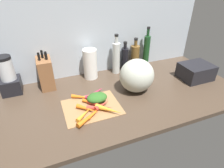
# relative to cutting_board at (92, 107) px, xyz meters

# --- Properties ---
(ground_plane) EXTENTS (1.70, 0.80, 0.03)m
(ground_plane) POSITION_rel_cutting_board_xyz_m (0.22, 0.08, -0.02)
(ground_plane) COLOR #47382B
(wall_back) EXTENTS (1.70, 0.03, 0.60)m
(wall_back) POSITION_rel_cutting_board_xyz_m (0.22, 0.46, 0.30)
(wall_back) COLOR #ADB7C1
(wall_back) RESTS_ON ground_plane
(cutting_board) EXTENTS (0.34, 0.27, 0.01)m
(cutting_board) POSITION_rel_cutting_board_xyz_m (0.00, 0.00, 0.00)
(cutting_board) COLOR #997047
(cutting_board) RESTS_ON ground_plane
(carrot_0) EXTENTS (0.11, 0.07, 0.03)m
(carrot_0) POSITION_rel_cutting_board_xyz_m (0.06, -0.03, 0.02)
(carrot_0) COLOR red
(carrot_0) RESTS_ON cutting_board
(carrot_1) EXTENTS (0.12, 0.10, 0.03)m
(carrot_1) POSITION_rel_cutting_board_xyz_m (-0.06, -0.07, 0.02)
(carrot_1) COLOR orange
(carrot_1) RESTS_ON cutting_board
(carrot_2) EXTENTS (0.15, 0.09, 0.02)m
(carrot_2) POSITION_rel_cutting_board_xyz_m (0.05, 0.06, 0.02)
(carrot_2) COLOR #B2264C
(carrot_2) RESTS_ON cutting_board
(carrot_3) EXTENTS (0.16, 0.11, 0.03)m
(carrot_3) POSITION_rel_cutting_board_xyz_m (-0.05, -0.11, 0.02)
(carrot_3) COLOR orange
(carrot_3) RESTS_ON cutting_board
(carrot_4) EXTENTS (0.12, 0.12, 0.03)m
(carrot_4) POSITION_rel_cutting_board_xyz_m (-0.03, -0.03, 0.02)
(carrot_4) COLOR orange
(carrot_4) RESTS_ON cutting_board
(carrot_5) EXTENTS (0.12, 0.10, 0.03)m
(carrot_5) POSITION_rel_cutting_board_xyz_m (0.04, 0.10, 0.02)
(carrot_5) COLOR #B2264C
(carrot_5) RESTS_ON cutting_board
(carrot_6) EXTENTS (0.12, 0.13, 0.03)m
(carrot_6) POSITION_rel_cutting_board_xyz_m (0.04, -0.02, 0.02)
(carrot_6) COLOR red
(carrot_6) RESTS_ON cutting_board
(carrot_7) EXTENTS (0.10, 0.09, 0.02)m
(carrot_7) POSITION_rel_cutting_board_xyz_m (-0.01, -0.08, 0.02)
(carrot_7) COLOR orange
(carrot_7) RESTS_ON cutting_board
(carrot_8) EXTENTS (0.11, 0.11, 0.02)m
(carrot_8) POSITION_rel_cutting_board_xyz_m (0.01, 0.02, 0.01)
(carrot_8) COLOR orange
(carrot_8) RESTS_ON cutting_board
(carrot_9) EXTENTS (0.14, 0.10, 0.03)m
(carrot_9) POSITION_rel_cutting_board_xyz_m (0.06, 0.12, 0.02)
(carrot_9) COLOR #B2264C
(carrot_9) RESTS_ON cutting_board
(carrot_10) EXTENTS (0.15, 0.08, 0.03)m
(carrot_10) POSITION_rel_cutting_board_xyz_m (0.04, -0.05, 0.02)
(carrot_10) COLOR red
(carrot_10) RESTS_ON cutting_board
(carrot_11) EXTENTS (0.15, 0.10, 0.02)m
(carrot_11) POSITION_rel_cutting_board_xyz_m (-0.03, 0.10, 0.02)
(carrot_11) COLOR orange
(carrot_11) RESTS_ON cutting_board
(carrot_12) EXTENTS (0.14, 0.14, 0.03)m
(carrot_12) POSITION_rel_cutting_board_xyz_m (0.08, -0.09, 0.02)
(carrot_12) COLOR orange
(carrot_12) RESTS_ON cutting_board
(carrot_greens_pile) EXTENTS (0.13, 0.10, 0.06)m
(carrot_greens_pile) POSITION_rel_cutting_board_xyz_m (0.05, 0.04, 0.03)
(carrot_greens_pile) COLOR #2D6023
(carrot_greens_pile) RESTS_ON cutting_board
(winter_squash) EXTENTS (0.24, 0.22, 0.23)m
(winter_squash) POSITION_rel_cutting_board_xyz_m (0.35, 0.08, 0.11)
(winter_squash) COLOR #B2B7A8
(winter_squash) RESTS_ON ground_plane
(knife_block) EXTENTS (0.10, 0.16, 0.27)m
(knife_block) POSITION_rel_cutting_board_xyz_m (-0.23, 0.36, 0.11)
(knife_block) COLOR brown
(knife_block) RESTS_ON ground_plane
(blender_appliance) EXTENTS (0.13, 0.13, 0.27)m
(blender_appliance) POSITION_rel_cutting_board_xyz_m (-0.46, 0.37, 0.11)
(blender_appliance) COLOR black
(blender_appliance) RESTS_ON ground_plane
(paper_towel_roll) EXTENTS (0.11, 0.11, 0.23)m
(paper_towel_roll) POSITION_rel_cutting_board_xyz_m (0.10, 0.37, 0.11)
(paper_towel_roll) COLOR white
(paper_towel_roll) RESTS_ON ground_plane
(bottle_0) EXTENTS (0.06, 0.06, 0.32)m
(bottle_0) POSITION_rel_cutting_board_xyz_m (0.32, 0.37, 0.13)
(bottle_0) COLOR silver
(bottle_0) RESTS_ON ground_plane
(bottle_1) EXTENTS (0.06, 0.06, 0.25)m
(bottle_1) POSITION_rel_cutting_board_xyz_m (0.40, 0.39, 0.10)
(bottle_1) COLOR black
(bottle_1) RESTS_ON ground_plane
(bottle_2) EXTENTS (0.07, 0.07, 0.26)m
(bottle_2) POSITION_rel_cutting_board_xyz_m (0.50, 0.40, 0.10)
(bottle_2) COLOR brown
(bottle_2) RESTS_ON ground_plane
(bottle_3) EXTENTS (0.05, 0.05, 0.35)m
(bottle_3) POSITION_rel_cutting_board_xyz_m (0.60, 0.38, 0.14)
(bottle_3) COLOR #19421E
(bottle_3) RESTS_ON ground_plane
(dish_rack) EXTENTS (0.23, 0.19, 0.12)m
(dish_rack) POSITION_rel_cutting_board_xyz_m (0.85, 0.06, 0.05)
(dish_rack) COLOR black
(dish_rack) RESTS_ON ground_plane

